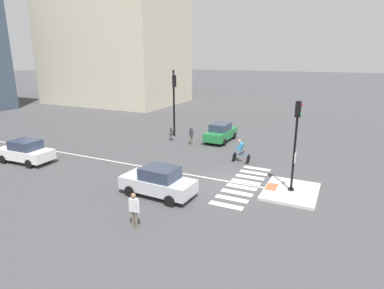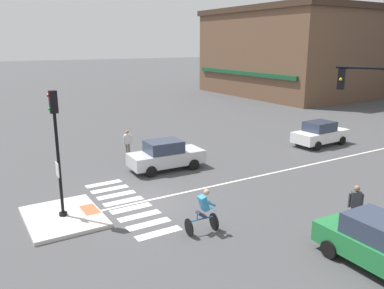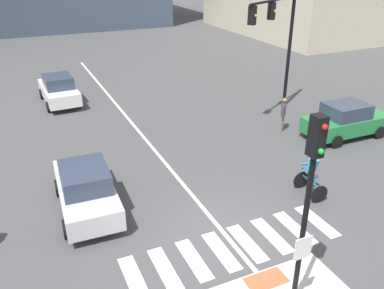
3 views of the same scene
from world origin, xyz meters
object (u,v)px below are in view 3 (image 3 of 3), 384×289
object	(u,v)px
traffic_light_mast	(279,33)
cyclist	(311,173)
pedestrian_waiting_far_side	(283,112)
signal_pole	(307,205)
car_green_cross_right	(346,120)
car_silver_westbound_near	(86,189)
car_white_westbound_distant	(59,90)

from	to	relation	value
traffic_light_mast	cyclist	bearing A→B (deg)	-115.41
traffic_light_mast	pedestrian_waiting_far_side	size ratio (longest dim) A/B	3.67
signal_pole	traffic_light_mast	world-z (taller)	traffic_light_mast
cyclist	traffic_light_mast	bearing A→B (deg)	64.59
car_green_cross_right	car_silver_westbound_near	world-z (taller)	same
traffic_light_mast	car_silver_westbound_near	distance (m)	12.43
traffic_light_mast	cyclist	xyz separation A→B (m)	(-3.46, -7.27, -3.41)
signal_pole	cyclist	size ratio (longest dim) A/B	2.95
traffic_light_mast	car_white_westbound_distant	world-z (taller)	traffic_light_mast
signal_pole	pedestrian_waiting_far_side	distance (m)	11.51
traffic_light_mast	car_silver_westbound_near	world-z (taller)	traffic_light_mast
cyclist	pedestrian_waiting_far_side	xyz separation A→B (m)	(2.57, 5.15, 0.11)
cyclist	pedestrian_waiting_far_side	distance (m)	5.76
car_silver_westbound_near	car_white_westbound_distant	distance (m)	11.51
traffic_light_mast	pedestrian_waiting_far_side	bearing A→B (deg)	-112.62
cyclist	car_silver_westbound_near	bearing A→B (deg)	162.82
pedestrian_waiting_far_side	car_green_cross_right	bearing A→B (deg)	-37.87
signal_pole	car_silver_westbound_near	distance (m)	7.70
car_silver_westbound_near	pedestrian_waiting_far_side	bearing A→B (deg)	16.04
car_white_westbound_distant	signal_pole	bearing A→B (deg)	-80.99
signal_pole	car_white_westbound_distant	bearing A→B (deg)	99.01
car_silver_westbound_near	car_white_westbound_distant	world-z (taller)	same
signal_pole	cyclist	world-z (taller)	signal_pole
signal_pole	car_silver_westbound_near	xyz separation A→B (m)	(-3.53, 6.43, -2.32)
car_white_westbound_distant	pedestrian_waiting_far_side	bearing A→B (deg)	-42.92
cyclist	car_white_westbound_distant	bearing A→B (deg)	115.96
car_green_cross_right	pedestrian_waiting_far_side	world-z (taller)	pedestrian_waiting_far_side
traffic_light_mast	pedestrian_waiting_far_side	xyz separation A→B (m)	(-0.89, -2.13, -3.29)
traffic_light_mast	car_white_westbound_distant	distance (m)	12.55
cyclist	signal_pole	bearing A→B (deg)	-132.95
signal_pole	car_white_westbound_distant	distance (m)	18.29
car_silver_westbound_near	pedestrian_waiting_far_side	world-z (taller)	pedestrian_waiting_far_side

